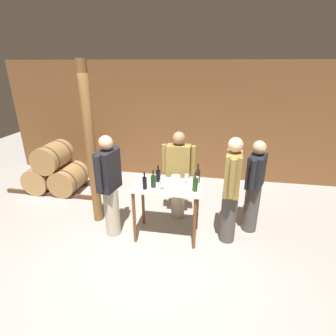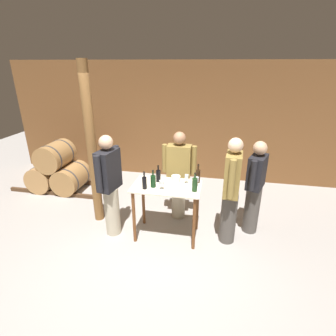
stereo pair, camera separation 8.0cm
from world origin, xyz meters
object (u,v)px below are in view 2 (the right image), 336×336
at_px(person_visitor_near_door, 110,185).
at_px(wine_bottle_right, 195,184).
at_px(wine_bottle_far_left, 144,182).
at_px(wine_bottle_left, 153,181).
at_px(wine_glass_near_right, 197,180).
at_px(wine_bottle_far_right, 198,176).
at_px(person_visitor_bearded, 231,190).
at_px(wooden_post, 92,147).
at_px(person_visitor_with_scarf, 179,174).
at_px(wine_glass_near_left, 162,183).
at_px(person_host, 255,186).
at_px(ice_bucket, 176,179).
at_px(wine_bottle_center, 158,175).
at_px(wine_glass_near_center, 187,177).

bearing_deg(person_visitor_near_door, wine_bottle_right, 0.23).
xyz_separation_m(wine_bottle_far_left, wine_bottle_left, (0.11, 0.08, -0.01)).
bearing_deg(wine_glass_near_right, wine_bottle_far_right, 88.29).
bearing_deg(wine_bottle_far_left, wine_bottle_left, 36.98).
bearing_deg(person_visitor_bearded, wooden_post, 175.08).
bearing_deg(person_visitor_with_scarf, wine_glass_near_left, -100.55).
relative_size(wine_bottle_left, person_host, 0.17).
height_order(wooden_post, wine_bottle_far_right, wooden_post).
bearing_deg(person_host, ice_bucket, -169.04).
distance_m(wine_bottle_center, wine_glass_near_right, 0.61).
xyz_separation_m(wine_bottle_far_left, person_host, (1.64, 0.56, -0.18)).
height_order(wine_bottle_far_left, person_host, person_host).
bearing_deg(wine_glass_near_center, wine_bottle_center, -178.80).
distance_m(person_visitor_bearded, person_visitor_near_door, 1.85).
distance_m(ice_bucket, person_host, 1.26).
bearing_deg(ice_bucket, wine_bottle_far_right, 8.51).
bearing_deg(wine_bottle_right, wine_bottle_left, 178.23).
bearing_deg(person_host, wine_bottle_left, -162.65).
relative_size(wooden_post, wine_glass_near_right, 18.21).
distance_m(wine_bottle_left, wine_bottle_far_right, 0.70).
relative_size(wine_bottle_center, wine_bottle_right, 0.93).
xyz_separation_m(wine_glass_near_left, person_visitor_with_scarf, (0.14, 0.74, -0.17)).
distance_m(wine_bottle_center, ice_bucket, 0.28).
height_order(wine_glass_near_left, ice_bucket, wine_glass_near_left).
height_order(wooden_post, ice_bucket, wooden_post).
bearing_deg(person_visitor_with_scarf, wine_glass_near_right, -56.03).
distance_m(wine_bottle_right, person_host, 1.05).
height_order(wine_bottle_center, person_host, person_host).
bearing_deg(wine_bottle_left, person_host, 17.35).
bearing_deg(wooden_post, wine_bottle_left, -16.29).
relative_size(wooden_post, person_host, 1.73).
relative_size(wine_bottle_far_right, ice_bucket, 2.14).
bearing_deg(wine_bottle_far_right, person_host, 11.87).
relative_size(wine_bottle_center, wine_glass_near_center, 1.83).
distance_m(ice_bucket, person_visitor_bearded, 0.86).
bearing_deg(wine_bottle_far_right, wine_bottle_far_left, -153.51).
height_order(wine_bottle_left, wine_bottle_far_right, wine_bottle_far_right).
height_order(wine_bottle_center, wine_bottle_right, wine_bottle_right).
height_order(wine_bottle_far_right, wine_glass_near_center, wine_bottle_far_right).
height_order(wine_bottle_far_left, ice_bucket, wine_bottle_far_left).
height_order(wine_bottle_far_left, person_visitor_bearded, person_visitor_bearded).
relative_size(wooden_post, wine_bottle_far_right, 8.97).
height_order(wine_glass_near_center, person_visitor_bearded, person_visitor_bearded).
bearing_deg(wine_glass_near_center, wine_bottle_right, -57.51).
bearing_deg(person_visitor_near_door, ice_bucket, 14.94).
height_order(wine_bottle_left, person_visitor_with_scarf, person_visitor_with_scarf).
height_order(wooden_post, wine_glass_near_left, wooden_post).
height_order(wine_bottle_left, wine_glass_near_left, wine_bottle_left).
distance_m(wine_bottle_center, person_visitor_with_scarf, 0.56).
height_order(person_visitor_with_scarf, person_visitor_bearded, person_visitor_bearded).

